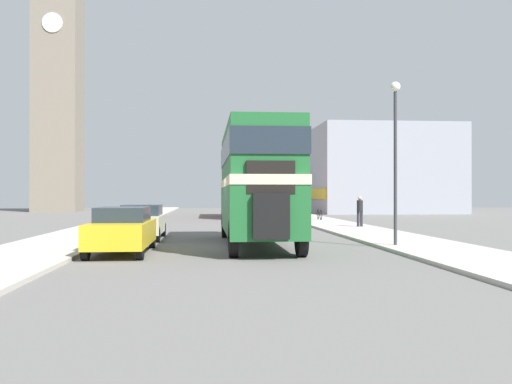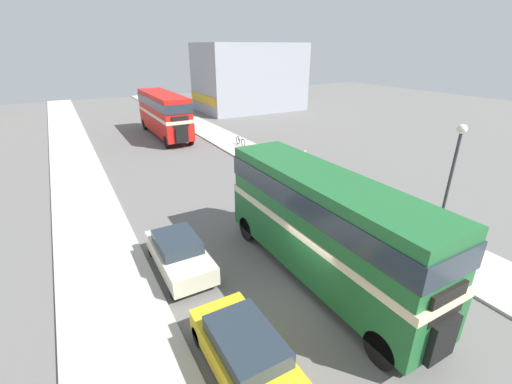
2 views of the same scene
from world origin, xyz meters
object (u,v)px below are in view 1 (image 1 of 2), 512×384
object	(u,v)px
car_parked_near	(122,230)
street_lamp	(395,138)
bus_distant	(245,187)
bicycle_on_pavement	(319,215)
church_tower	(58,59)
pedestrian_walking	(360,209)
car_parked_mid	(142,221)
double_decker_bus	(256,177)

from	to	relation	value
car_parked_near	street_lamp	bearing A→B (deg)	6.31
bus_distant	car_parked_near	xyz separation A→B (m)	(-5.90, -28.70, -1.80)
bus_distant	bicycle_on_pavement	xyz separation A→B (m)	(4.92, -7.18, -2.10)
bus_distant	church_tower	size ratio (longest dim) A/B	0.32
pedestrian_walking	bicycle_on_pavement	distance (m)	8.93
car_parked_mid	church_tower	world-z (taller)	church_tower
double_decker_bus	bus_distant	size ratio (longest dim) A/B	0.95
bus_distant	bicycle_on_pavement	distance (m)	8.95
bus_distant	pedestrian_walking	world-z (taller)	bus_distant
church_tower	car_parked_near	bearing A→B (deg)	-73.43
street_lamp	double_decker_bus	bearing A→B (deg)	162.03
bus_distant	bicycle_on_pavement	size ratio (longest dim) A/B	6.14
double_decker_bus	car_parked_near	size ratio (longest dim) A/B	2.22
pedestrian_walking	bus_distant	bearing A→B (deg)	108.74
bus_distant	street_lamp	size ratio (longest dim) A/B	1.84
bus_distant	bicycle_on_pavement	bearing A→B (deg)	-55.56
double_decker_bus	pedestrian_walking	bearing A→B (deg)	55.96
car_parked_near	pedestrian_walking	bearing A→B (deg)	48.03
car_parked_near	car_parked_mid	size ratio (longest dim) A/B	1.12
bus_distant	car_parked_near	distance (m)	29.35
car_parked_near	bicycle_on_pavement	size ratio (longest dim) A/B	2.63
car_parked_near	car_parked_mid	world-z (taller)	car_parked_near
car_parked_mid	street_lamp	distance (m)	11.17
bus_distant	street_lamp	xyz separation A→B (m)	(3.59, -27.65, 1.37)
car_parked_near	bicycle_on_pavement	distance (m)	24.09
car_parked_near	car_parked_mid	distance (m)	5.92
bicycle_on_pavement	church_tower	world-z (taller)	church_tower
double_decker_bus	car_parked_near	xyz separation A→B (m)	(-4.60, -2.63, -1.81)
street_lamp	pedestrian_walking	bearing A→B (deg)	80.86
car_parked_mid	street_lamp	size ratio (longest dim) A/B	0.71
street_lamp	car_parked_near	bearing A→B (deg)	-173.69
double_decker_bus	pedestrian_walking	size ratio (longest dim) A/B	6.04
bus_distant	car_parked_mid	bearing A→B (deg)	-104.61
pedestrian_walking	church_tower	bearing A→B (deg)	126.37
car_parked_near	street_lamp	size ratio (longest dim) A/B	0.79
double_decker_bus	street_lamp	world-z (taller)	street_lamp
bus_distant	car_parked_mid	size ratio (longest dim) A/B	2.61
bus_distant	car_parked_mid	xyz separation A→B (m)	(-5.94, -22.78, -1.82)
pedestrian_walking	street_lamp	world-z (taller)	street_lamp
car_parked_near	church_tower	world-z (taller)	church_tower
car_parked_near	church_tower	size ratio (longest dim) A/B	0.14
bus_distant	car_parked_near	bearing A→B (deg)	-101.62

